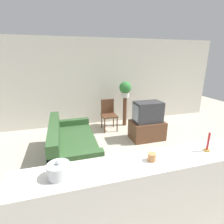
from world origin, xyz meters
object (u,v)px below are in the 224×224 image
Objects in this scene: television at (148,112)px; wooden_chair at (109,113)px; potted_plant at (125,89)px; couch at (71,146)px; decorative_bowl at (59,170)px.

television is 0.78× the size of wooden_chair.
wooden_chair is 0.92m from potted_plant.
couch is 8.93× the size of decorative_bowl.
couch is at bearing -167.54° from television.
decorative_bowl is (-2.20, -2.48, 0.37)m from television.
decorative_bowl is at bearing -112.17° from wooden_chair.
television is at bearing -78.35° from potted_plant.
couch is 2.12m from television.
wooden_chair is (-0.82, 0.93, -0.24)m from television.
potted_plant is (1.79, 1.55, 0.91)m from couch.
decorative_bowl is at bearing -95.22° from couch.
potted_plant is at bearing 40.97° from couch.
potted_plant is (-0.23, 1.11, 0.44)m from television.
decorative_bowl reaches higher than television.
couch is at bearing -139.03° from potted_plant.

